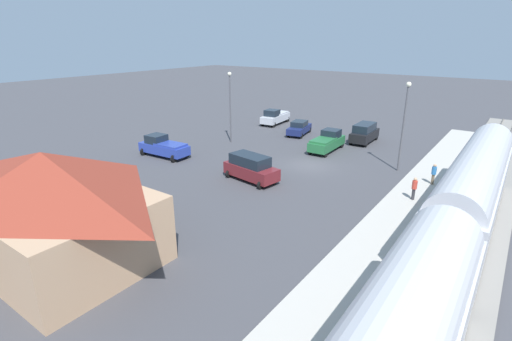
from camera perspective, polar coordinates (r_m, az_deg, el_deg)
name	(u,v)px	position (r m, az deg, el deg)	size (l,w,h in m)	color
ground_plane	(309,166)	(36.24, 8.04, 0.73)	(200.00, 200.00, 0.00)	#424247
railway_track	(477,199)	(32.69, 30.30, -3.78)	(4.80, 70.00, 0.30)	gray
platform	(420,187)	(33.11, 23.52, -2.30)	(3.20, 46.00, 0.30)	#B7B2A8
passenger_train	(444,251)	(18.37, 26.46, -10.82)	(2.93, 36.06, 4.98)	silver
station_building	(50,204)	(23.03, -28.58, -4.40)	(12.00, 8.03, 5.98)	tan
pedestrian_on_platform	(434,173)	(33.40, 25.19, -0.30)	(0.36, 0.36, 1.71)	brown
pedestrian_waiting_far	(414,187)	(29.63, 22.72, -2.31)	(0.36, 0.36, 1.71)	#333338
sedan_navy	(299,128)	(47.58, 6.52, 6.39)	(2.65, 4.77, 1.74)	navy
pickup_silver	(275,117)	(53.42, 2.88, 8.08)	(2.45, 5.56, 2.14)	silver
suv_black	(364,133)	(45.42, 16.00, 5.49)	(2.10, 4.95, 2.22)	black
suv_maroon	(251,167)	(31.84, -0.79, 0.46)	(5.15, 2.98, 2.22)	maroon
pickup_blue	(163,147)	(39.58, -13.78, 3.52)	(5.49, 2.68, 2.14)	#283D9E
pickup_green	(327,141)	(41.12, 10.68, 4.33)	(2.09, 5.45, 2.14)	#236638
light_pole_near_platform	(405,116)	(35.69, 21.45, 7.58)	(0.44, 0.44, 7.95)	#515156
light_pole_lot_center	(230,99)	(43.14, -3.93, 10.67)	(0.44, 0.44, 7.93)	#515156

